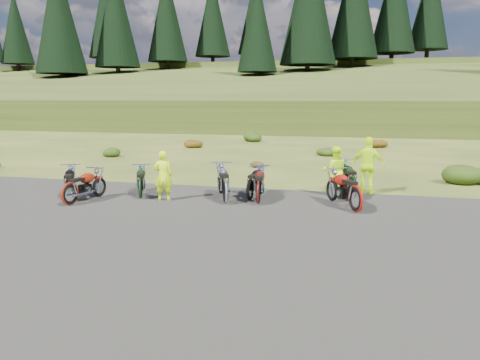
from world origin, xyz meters
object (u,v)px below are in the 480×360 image
(motorcycle_0, at_px, (69,202))
(person_middle, at_px, (163,177))
(motorcycle_3, at_px, (225,204))
(motorcycle_7, at_px, (352,200))

(motorcycle_0, bearing_deg, person_middle, -102.49)
(motorcycle_0, bearing_deg, motorcycle_3, -107.97)
(motorcycle_0, height_order, motorcycle_7, motorcycle_7)
(motorcycle_3, xyz_separation_m, motorcycle_7, (3.77, 1.50, 0.00))
(motorcycle_7, relative_size, person_middle, 1.40)
(motorcycle_0, distance_m, motorcycle_7, 8.96)
(motorcycle_0, xyz_separation_m, motorcycle_3, (4.86, 0.86, 0.00))
(motorcycle_0, bearing_deg, motorcycle_7, -102.77)
(motorcycle_7, height_order, person_middle, person_middle)
(motorcycle_0, height_order, person_middle, person_middle)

